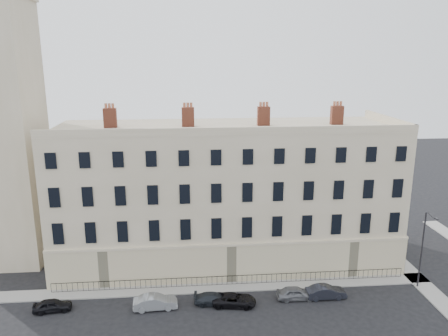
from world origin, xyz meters
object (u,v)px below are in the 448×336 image
Objects in this scene: car_c at (214,299)px; car_f at (326,292)px; streetlamp at (423,247)px; car_b at (155,302)px; car_a at (53,305)px; car_d at (234,300)px; car_e at (296,293)px.

car_c is 0.97× the size of car_f.
car_b is at bearing -166.36° from streetlamp.
car_a is at bearing 88.47° from car_f.
car_d reaches higher than car_c.
car_b is 0.98× the size of car_d.
streetlamp is at bearing -95.67° from car_a.
car_e is 13.16m from streetlamp.
car_a is at bearing 83.67° from car_b.
car_a is 0.83× the size of car_d.
car_a is 16.30m from car_d.
car_b is 5.34m from car_c.
car_d is (1.82, -0.37, 0.02)m from car_c.
car_e is at bearing -165.08° from streetlamp.
car_f reaches higher than car_e.
car_e is at bearing -76.62° from car_d.
car_d is at bearing -94.40° from car_b.
car_a is 25.06m from car_f.
car_f reaches higher than car_c.
car_b is 13.05m from car_e.
car_e is 0.46× the size of streetlamp.
car_a is 0.91× the size of car_c.
streetlamp is (12.58, 0.98, 3.74)m from car_e.
streetlamp is (9.70, 1.04, 3.73)m from car_f.
car_d is 0.51× the size of streetlamp.
car_a is 34.98m from streetlamp.
car_f is (15.92, 0.38, -0.03)m from car_b.
car_c is at bearing -97.90° from car_a.
car_c is at bearing -166.31° from streetlamp.
car_f is at bearing -84.95° from car_c.
car_c is 0.91× the size of car_d.
car_e is at bearing -97.27° from car_a.
streetlamp is at bearing -84.21° from car_e.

